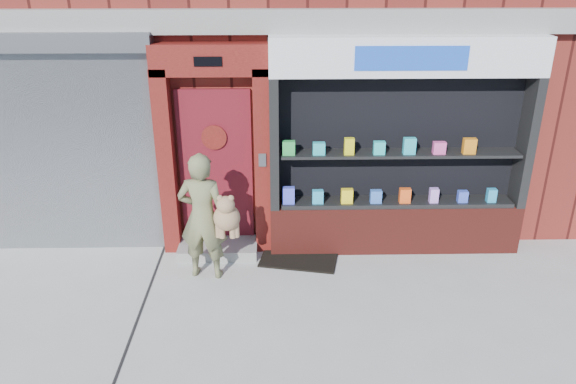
{
  "coord_description": "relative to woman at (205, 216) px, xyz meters",
  "views": [
    {
      "loc": [
        0.1,
        -5.3,
        3.98
      ],
      "look_at": [
        0.23,
        1.0,
        1.24
      ],
      "focal_mm": 35.0,
      "sensor_mm": 36.0,
      "label": 1
    }
  ],
  "objects": [
    {
      "name": "ground",
      "position": [
        0.82,
        -1.12,
        -0.86
      ],
      "size": [
        80.0,
        80.0,
        0.0
      ],
      "primitive_type": "plane",
      "color": "#9E9E99",
      "rests_on": "ground"
    },
    {
      "name": "shutter_bay",
      "position": [
        -2.18,
        0.81,
        0.86
      ],
      "size": [
        3.1,
        0.3,
        3.04
      ],
      "color": "gray",
      "rests_on": "ground"
    },
    {
      "name": "red_door_bay",
      "position": [
        0.07,
        0.74,
        0.6
      ],
      "size": [
        1.52,
        0.58,
        2.9
      ],
      "color": "#4D100D",
      "rests_on": "ground"
    },
    {
      "name": "pharmacy_bay",
      "position": [
        2.57,
        0.7,
        0.51
      ],
      "size": [
        3.5,
        0.41,
        3.0
      ],
      "color": "maroon",
      "rests_on": "ground"
    },
    {
      "name": "woman",
      "position": [
        0.0,
        0.0,
        0.0
      ],
      "size": [
        0.82,
        0.53,
        1.71
      ],
      "color": "#6A6B46",
      "rests_on": "ground"
    },
    {
      "name": "doormat",
      "position": [
        1.22,
        0.43,
        -0.85
      ],
      "size": [
        1.17,
        0.93,
        0.03
      ],
      "primitive_type": "cube",
      "rotation": [
        0.0,
        0.0,
        -0.2
      ],
      "color": "black",
      "rests_on": "ground"
    }
  ]
}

